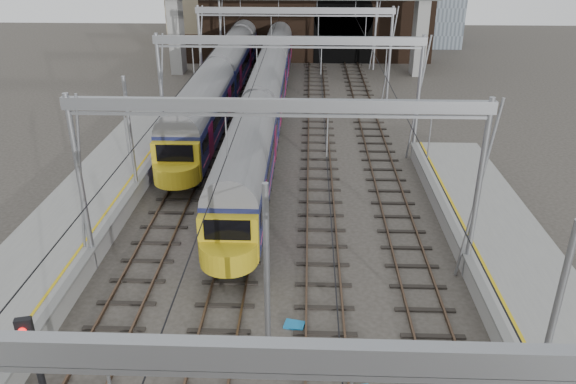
{
  "coord_description": "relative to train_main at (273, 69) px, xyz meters",
  "views": [
    {
      "loc": [
        1.22,
        -12.96,
        13.73
      ],
      "look_at": [
        0.33,
        11.22,
        2.4
      ],
      "focal_mm": 35.0,
      "sensor_mm": 36.0,
      "label": 1
    }
  ],
  "objects": [
    {
      "name": "train_second",
      "position": [
        -4.0,
        9.96,
        0.09
      ],
      "size": [
        2.75,
        63.63,
        4.75
      ],
      "color": "black",
      "rests_on": "ground"
    },
    {
      "name": "signal_near_left",
      "position": [
        -3.41,
        -39.64,
        1.01
      ],
      "size": [
        0.42,
        0.49,
        5.45
      ],
      "rotation": [
        0.0,
        0.0,
        0.26
      ],
      "color": "black",
      "rests_on": "ground"
    },
    {
      "name": "equip_cover_b",
      "position": [
        0.28,
        -29.26,
        -2.32
      ],
      "size": [
        0.93,
        0.79,
        0.09
      ],
      "primitive_type": "cube",
      "rotation": [
        0.0,
        0.0,
        -0.32
      ],
      "color": "#1770AF",
      "rests_on": "ground"
    },
    {
      "name": "retaining_wall",
      "position": [
        3.4,
        14.72,
        1.96
      ],
      "size": [
        28.0,
        2.75,
        9.0
      ],
      "color": "#2F1F15",
      "rests_on": "ground"
    },
    {
      "name": "equip_cover_c",
      "position": [
        2.83,
        -32.94,
        -2.33
      ],
      "size": [
        0.86,
        0.69,
        0.09
      ],
      "primitive_type": "cube",
      "rotation": [
        0.0,
        0.0,
        -0.22
      ],
      "color": "#1770AF",
      "rests_on": "ground"
    },
    {
      "name": "tracks",
      "position": [
        2.0,
        -22.21,
        -2.35
      ],
      "size": [
        14.4,
        80.0,
        0.22
      ],
      "color": "#4C3828",
      "rests_on": "ground"
    },
    {
      "name": "overhead_line",
      "position": [
        2.0,
        -15.73,
        4.2
      ],
      "size": [
        16.8,
        80.0,
        8.0
      ],
      "color": "gray",
      "rests_on": "ground"
    },
    {
      "name": "overbridge",
      "position": [
        2.0,
        8.79,
        4.9
      ],
      "size": [
        28.0,
        3.0,
        9.25
      ],
      "color": "gray",
      "rests_on": "ground"
    },
    {
      "name": "train_main",
      "position": [
        0.0,
        0.0,
        0.0
      ],
      "size": [
        2.61,
        60.35,
        4.55
      ],
      "color": "black",
      "rests_on": "ground"
    }
  ]
}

